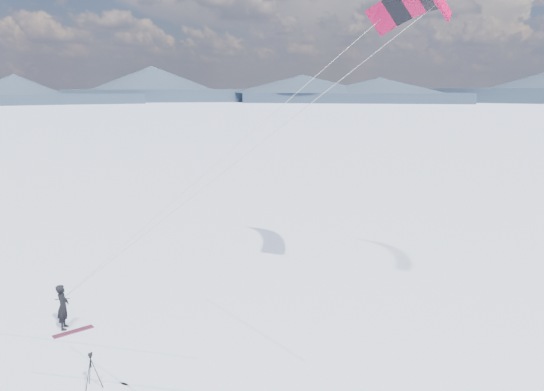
{
  "coord_description": "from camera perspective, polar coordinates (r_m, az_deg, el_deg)",
  "views": [
    {
      "loc": [
        5.7,
        -15.94,
        9.51
      ],
      "look_at": [
        5.55,
        5.39,
        5.1
      ],
      "focal_mm": 35.0,
      "sensor_mm": 36.0,
      "label": 1
    }
  ],
  "objects": [
    {
      "name": "ground",
      "position": [
        19.42,
        -17.64,
        -18.23
      ],
      "size": [
        1800.0,
        1800.0,
        0.0
      ],
      "primitive_type": "plane",
      "color": "white"
    },
    {
      "name": "horizon_hills",
      "position": [
        17.73,
        -18.49,
        -6.19
      ],
      "size": [
        704.0,
        704.42,
        9.85
      ],
      "color": "#1C2637",
      "rests_on": "ground"
    },
    {
      "name": "snow_tracks",
      "position": [
        20.16,
        -23.17,
        -17.47
      ],
      "size": [
        13.93,
        9.84,
        0.01
      ],
      "color": "silver",
      "rests_on": "ground"
    },
    {
      "name": "snowkiter",
      "position": [
        23.38,
        -21.39,
        -13.17
      ],
      "size": [
        0.56,
        0.75,
        1.85
      ],
      "primitive_type": "imported",
      "rotation": [
        0.0,
        0.0,
        1.76
      ],
      "color": "black",
      "rests_on": "ground"
    },
    {
      "name": "snowboard",
      "position": [
        22.94,
        -20.59,
        -13.54
      ],
      "size": [
        1.39,
        1.22,
        0.04
      ],
      "primitive_type": "cube",
      "rotation": [
        0.0,
        0.0,
        0.69
      ],
      "color": "maroon",
      "rests_on": "ground"
    },
    {
      "name": "tripod",
      "position": [
        18.62,
        -18.88,
        -16.94
      ],
      "size": [
        0.55,
        0.59,
        1.22
      ],
      "rotation": [
        0.0,
        0.0,
        0.13
      ],
      "color": "black",
      "rests_on": "ground"
    },
    {
      "name": "power_kite",
      "position": [
        23.86,
        15.04,
        19.15
      ],
      "size": [
        15.46,
        6.25,
        12.46
      ],
      "color": "#AA0734",
      "rests_on": "ground"
    }
  ]
}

